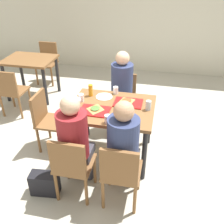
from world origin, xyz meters
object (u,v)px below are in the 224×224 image
Objects in this scene: chair_near_left at (72,164)px; tray_red_far at (128,103)px; person_in_red at (74,138)px; background_table at (30,65)px; handbag at (45,184)px; paper_plate_center at (104,97)px; plastic_cup_a at (116,90)px; condiment_bottle at (91,90)px; person_far_side at (121,86)px; background_chair_far at (48,60)px; paper_plate_near_edge at (121,118)px; plastic_cup_b at (108,119)px; background_chair_near at (11,90)px; tray_red_near at (95,111)px; person_in_brown_jacket at (123,144)px; plastic_cup_c at (81,98)px; pizza_slice_a at (95,109)px; foil_bundle at (77,101)px; chair_left_end at (47,117)px; chair_near_right at (121,172)px; pizza_slice_b at (127,100)px; main_table at (112,114)px.

chair_near_left is 2.32× the size of tray_red_far.
person_in_red reaches higher than background_table.
background_table reaches higher than handbag.
paper_plate_center is at bearing -34.66° from background_table.
person_in_red is 12.45× the size of plastic_cup_a.
person_in_red is 7.78× the size of condiment_bottle.
person_far_side is 2.38m from background_chair_far.
tray_red_far is 1.64× the size of paper_plate_near_edge.
background_chair_near is at bearing 151.11° from plastic_cup_b.
condiment_bottle reaches higher than paper_plate_near_edge.
tray_red_near reaches higher than handbag.
handbag is 2.60m from background_table.
person_in_red is at bearing 180.00° from person_in_brown_jacket.
plastic_cup_c is at bearing -146.83° from paper_plate_center.
person_in_brown_jacket is 0.71m from pizza_slice_a.
foil_bundle is at bearing -138.29° from paper_plate_center.
condiment_bottle reaches higher than background_chair_far.
condiment_bottle is at bearing 180.00° from paper_plate_center.
condiment_bottle is (0.57, 0.24, 0.35)m from chair_left_end.
paper_plate_center is at bearing 111.80° from chair_near_right.
pizza_slice_b is 2.34× the size of plastic_cup_c.
paper_plate_center is at bearing 83.42° from person_in_red.
chair_near_right is 0.87m from pizza_slice_a.
pizza_slice_b is at bearing 39.55° from pizza_slice_a.
pizza_slice_a is 0.29m from foil_bundle.
person_in_brown_jacket is 2.52m from background_chair_near.
person_in_red is 1.07m from plastic_cup_a.
background_chair_far is at bearing 131.63° from paper_plate_center.
main_table is at bearing 107.87° from chair_near_right.
person_far_side is (0.26, 1.48, 0.25)m from chair_near_left.
paper_plate_center is (0.10, 1.05, 0.28)m from chair_near_left.
plastic_cup_a is (-0.29, 1.18, 0.32)m from chair_near_right.
plastic_cup_b is 1.04m from handbag.
chair_near_right is 0.60m from person_in_red.
plastic_cup_c is (-0.24, 0.19, 0.03)m from pizza_slice_a.
handbag is at bearing -121.55° from pizza_slice_a.
chair_near_right is 1.11m from foil_bundle.
person_in_red is 0.93m from pizza_slice_b.
paper_plate_center is at bearing 66.85° from handbag.
chair_near_right is 8.35× the size of foil_bundle.
chair_left_end is at bearing -66.23° from background_chair_far.
person_in_brown_jacket is at bearing -47.25° from plastic_cup_c.
pizza_slice_b is at bearing -31.86° from background_table.
foil_bundle is (-0.26, 0.13, 0.04)m from tray_red_near.
person_in_brown_jacket is at bearing -76.52° from paper_plate_near_edge.
foil_bundle is at bearing -177.25° from main_table.
plastic_cup_c is 1.13m from handbag.
pizza_slice_a is 2.27m from background_table.
chair_near_right is at bearing -56.10° from tray_red_near.
person_far_side is at bearing 57.31° from foil_bundle.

